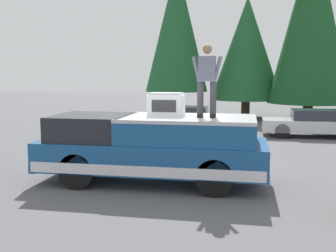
{
  "coord_description": "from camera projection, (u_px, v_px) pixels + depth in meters",
  "views": [
    {
      "loc": [
        -9.98,
        -1.82,
        2.67
      ],
      "look_at": [
        0.11,
        0.08,
        1.35
      ],
      "focal_mm": 43.63,
      "sensor_mm": 36.0,
      "label": 1
    }
  ],
  "objects": [
    {
      "name": "ground_plane",
      "position": [
        170.0,
        179.0,
        10.4
      ],
      "size": [
        90.0,
        90.0,
        0.0
      ],
      "primitive_type": "plane",
      "color": "#565659"
    },
    {
      "name": "pickup_truck",
      "position": [
        152.0,
        148.0,
        9.97
      ],
      "size": [
        2.01,
        5.54,
        1.65
      ],
      "color": "navy",
      "rests_on": "ground"
    },
    {
      "name": "compressor_unit",
      "position": [
        166.0,
        104.0,
        9.94
      ],
      "size": [
        0.65,
        0.84,
        0.56
      ],
      "color": "silver",
      "rests_on": "pickup_truck"
    },
    {
      "name": "person_on_truck_bed",
      "position": [
        207.0,
        79.0,
        9.47
      ],
      "size": [
        0.29,
        0.72,
        1.69
      ],
      "color": "#333338",
      "rests_on": "pickup_truck"
    },
    {
      "name": "parked_car_silver",
      "position": [
        313.0,
        123.0,
        17.28
      ],
      "size": [
        1.64,
        4.1,
        1.16
      ],
      "color": "silver",
      "rests_on": "ground"
    },
    {
      "name": "parked_car_white",
      "position": [
        185.0,
        119.0,
        18.93
      ],
      "size": [
        1.64,
        4.1,
        1.16
      ],
      "color": "white",
      "rests_on": "ground"
    },
    {
      "name": "conifer_left",
      "position": [
        312.0,
        18.0,
        21.99
      ],
      "size": [
        4.45,
        4.45,
        10.31
      ],
      "color": "#4C3826",
      "rests_on": "ground"
    },
    {
      "name": "conifer_center_left",
      "position": [
        247.0,
        49.0,
        24.18
      ],
      "size": [
        4.24,
        4.24,
        7.17
      ],
      "color": "#4C3826",
      "rests_on": "ground"
    },
    {
      "name": "conifer_center_right",
      "position": [
        177.0,
        28.0,
        23.95
      ],
      "size": [
        3.69,
        3.69,
        9.08
      ],
      "color": "#4C3826",
      "rests_on": "ground"
    }
  ]
}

